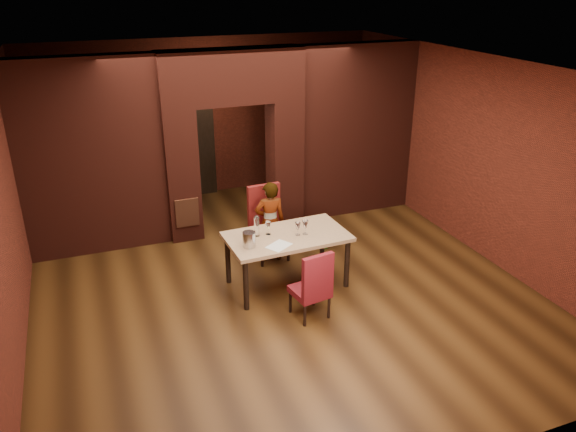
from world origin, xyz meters
The scene contains 25 objects.
floor centered at (0.00, 0.00, 0.00)m, with size 8.00×8.00×0.00m, color #462A11.
ceiling centered at (0.00, 0.00, 3.20)m, with size 7.00×8.00×0.04m, color silver.
wall_back centered at (0.00, 4.00, 1.60)m, with size 7.00×0.04×3.20m, color maroon.
wall_front centered at (0.00, -4.00, 1.60)m, with size 7.00×0.04×3.20m, color maroon.
wall_left centered at (-3.50, 0.00, 1.60)m, with size 0.04×8.00×3.20m, color maroon.
wall_right centered at (3.50, 0.00, 1.60)m, with size 0.04×8.00×3.20m, color maroon.
pillar_left centered at (-0.95, 2.00, 1.15)m, with size 0.55×0.55×2.30m, color maroon.
pillar_right centered at (0.95, 2.00, 1.15)m, with size 0.55×0.55×2.30m, color maroon.
lintel centered at (0.00, 2.00, 2.75)m, with size 2.45×0.55×0.90m, color maroon.
wing_wall_left centered at (-2.36, 2.00, 1.60)m, with size 2.27×0.35×3.20m, color maroon.
wing_wall_right centered at (2.36, 2.00, 1.60)m, with size 2.27×0.35×3.20m, color maroon.
vent_panel centered at (-0.95, 1.71, 0.55)m, with size 0.40×0.03×0.50m, color #9B4D2D.
rear_door centered at (-0.40, 3.94, 1.05)m, with size 0.90×0.08×2.10m, color black.
rear_door_frame centered at (-0.40, 3.90, 1.05)m, with size 1.02×0.04×2.22m, color black.
dining_table centered at (0.13, -0.27, 0.41)m, with size 1.76×0.99×0.82m, color tan.
chair_far centered at (0.17, 0.64, 0.60)m, with size 0.55×0.55×1.21m, color maroon.
chair_near centered at (0.12, -1.16, 0.50)m, with size 0.46×0.46×1.00m, color maroon.
person_seated centered at (0.16, 0.58, 0.67)m, with size 0.49×0.32×1.35m, color white.
wine_glass_a centered at (-0.12, -0.16, 0.92)m, with size 0.08×0.08×0.20m, color white, non-canonical shape.
wine_glass_b centered at (0.27, -0.33, 0.93)m, with size 0.08×0.08×0.20m, color white, non-canonical shape.
wine_glass_c centered at (0.39, -0.34, 0.93)m, with size 0.09×0.09×0.22m, color white, non-canonical shape.
tasting_sheet centered at (-0.11, -0.56, 0.83)m, with size 0.33×0.24×0.00m, color silver.
wine_bucket centered at (-0.50, -0.44, 0.94)m, with size 0.18×0.18×0.22m, color #AFB0B6.
water_bottle centered at (-0.29, -0.14, 0.98)m, with size 0.07×0.07×0.32m, color white.
potted_plant centered at (1.15, 0.67, 0.21)m, with size 0.39×0.33×0.43m, color #2C601B.
Camera 1 is at (-2.50, -7.16, 4.33)m, focal length 35.00 mm.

